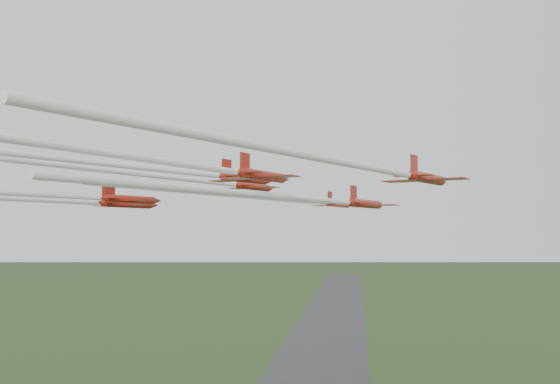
# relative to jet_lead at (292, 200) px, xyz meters

# --- Properties ---
(runway) EXTENTS (38.00, 900.00, 0.04)m
(runway) POSITION_rel_jet_lead_xyz_m (-5.83, 200.85, -56.41)
(runway) COLOR #353538
(runway) RESTS_ON ground
(jet_lead) EXTENTS (25.02, 58.72, 2.47)m
(jet_lead) POSITION_rel_jet_lead_xyz_m (0.00, 0.00, 0.00)
(jet_lead) COLOR #A82114
(jet_row2_left) EXTENTS (27.81, 62.41, 2.81)m
(jet_row2_left) POSITION_rel_jet_lead_xyz_m (-14.00, -5.09, 2.72)
(jet_row2_left) COLOR #A82114
(jet_row2_right) EXTENTS (26.91, 56.32, 2.89)m
(jet_row2_right) POSITION_rel_jet_lead_xyz_m (4.51, -14.82, -0.66)
(jet_row2_right) COLOR #A82114
(jet_row3_left) EXTENTS (20.44, 41.56, 2.93)m
(jet_row3_left) POSITION_rel_jet_lead_xyz_m (-27.86, -8.00, -0.44)
(jet_row3_left) COLOR #A82114
(jet_row3_mid) EXTENTS (29.45, 53.36, 2.84)m
(jet_row3_mid) POSITION_rel_jet_lead_xyz_m (-12.40, -18.80, 2.67)
(jet_row3_mid) COLOR #A82114
(jet_row3_right) EXTENTS (27.43, 52.19, 2.80)m
(jet_row3_right) POSITION_rel_jet_lead_xyz_m (11.01, -30.45, 1.46)
(jet_row3_right) COLOR #A82114
(jet_row4_left) EXTENTS (21.14, 37.82, 2.37)m
(jet_row4_left) POSITION_rel_jet_lead_xyz_m (-23.25, -21.51, -0.44)
(jet_row4_left) COLOR #A82114
(jet_row4_right) EXTENTS (27.87, 63.41, 2.56)m
(jet_row4_right) POSITION_rel_jet_lead_xyz_m (-7.62, -41.63, 1.43)
(jet_row4_right) COLOR #A82114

